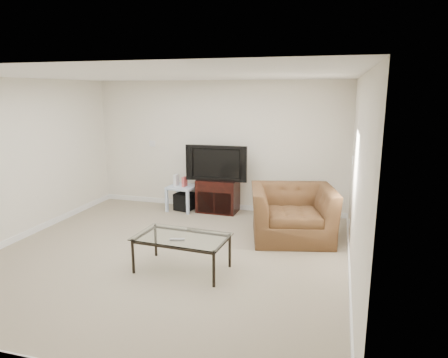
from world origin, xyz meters
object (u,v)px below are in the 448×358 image
(subwoofer, at_px, (185,201))
(recliner, at_px, (293,204))
(tv_stand, at_px, (218,195))
(coffee_table, at_px, (182,253))
(television, at_px, (218,162))
(side_table, at_px, (183,198))

(subwoofer, xyz_separation_m, recliner, (2.22, -0.98, 0.39))
(recliner, bearing_deg, tv_stand, 131.74)
(tv_stand, height_order, subwoofer, tv_stand)
(subwoofer, bearing_deg, coffee_table, -68.93)
(television, relative_size, coffee_table, 0.91)
(side_table, bearing_deg, tv_stand, 9.86)
(tv_stand, relative_size, subwoofer, 2.33)
(recliner, relative_size, coffee_table, 1.07)
(tv_stand, relative_size, television, 0.70)
(recliner, xyz_separation_m, coffee_table, (-1.24, -1.56, -0.33))
(side_table, relative_size, recliner, 0.40)
(side_table, distance_m, recliner, 2.47)
(subwoofer, xyz_separation_m, coffee_table, (0.98, -2.54, 0.06))
(side_table, bearing_deg, subwoofer, 28.03)
(recliner, height_order, coffee_table, recliner)
(tv_stand, bearing_deg, television, -90.00)
(coffee_table, bearing_deg, recliner, 51.62)
(coffee_table, bearing_deg, television, 96.88)
(subwoofer, height_order, coffee_table, coffee_table)
(side_table, bearing_deg, recliner, -23.08)
(side_table, height_order, recliner, recliner)
(subwoofer, height_order, recliner, recliner)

